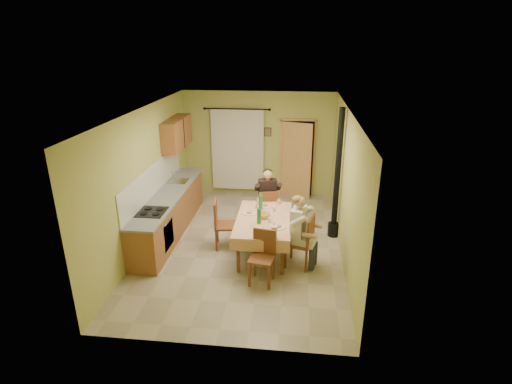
# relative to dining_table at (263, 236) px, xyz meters

# --- Properties ---
(floor) EXTENTS (4.00, 6.00, 0.01)m
(floor) POSITION_rel_dining_table_xyz_m (-0.44, 0.31, -0.38)
(floor) COLOR tan
(floor) RESTS_ON ground
(room_shell) EXTENTS (4.04, 6.04, 2.82)m
(room_shell) POSITION_rel_dining_table_xyz_m (-0.44, 0.31, 1.44)
(room_shell) COLOR #B8BC60
(room_shell) RESTS_ON ground
(kitchen_run) EXTENTS (0.64, 3.64, 1.56)m
(kitchen_run) POSITION_rel_dining_table_xyz_m (-2.15, 0.71, 0.10)
(kitchen_run) COLOR brown
(kitchen_run) RESTS_ON ground
(upper_cabinets) EXTENTS (0.35, 1.40, 0.70)m
(upper_cabinets) POSITION_rel_dining_table_xyz_m (-2.26, 2.01, 1.57)
(upper_cabinets) COLOR brown
(upper_cabinets) RESTS_ON room_shell
(curtain) EXTENTS (1.70, 0.07, 2.22)m
(curtain) POSITION_rel_dining_table_xyz_m (-0.99, 3.21, 0.88)
(curtain) COLOR black
(curtain) RESTS_ON ground
(doorway) EXTENTS (0.96, 0.31, 2.15)m
(doorway) POSITION_rel_dining_table_xyz_m (0.60, 3.23, 0.67)
(doorway) COLOR black
(doorway) RESTS_ON ground
(dining_table) EXTENTS (1.10, 1.81, 0.76)m
(dining_table) POSITION_rel_dining_table_xyz_m (0.00, 0.00, 0.00)
(dining_table) COLOR #E3A579
(dining_table) RESTS_ON ground
(tableware) EXTENTS (0.87, 1.59, 0.33)m
(tableware) POSITION_rel_dining_table_xyz_m (0.02, -0.12, 0.45)
(tableware) COLOR white
(tableware) RESTS_ON dining_table
(chair_far) EXTENTS (0.49, 0.49, 0.98)m
(chair_far) POSITION_rel_dining_table_xyz_m (-0.00, 1.06, -0.09)
(chair_far) COLOR brown
(chair_far) RESTS_ON ground
(chair_near) EXTENTS (0.47, 0.47, 0.97)m
(chair_near) POSITION_rel_dining_table_xyz_m (0.07, -1.05, -0.09)
(chair_near) COLOR brown
(chair_near) RESTS_ON ground
(chair_right) EXTENTS (0.57, 0.57, 1.03)m
(chair_right) POSITION_rel_dining_table_xyz_m (0.72, -0.40, -0.09)
(chair_right) COLOR brown
(chair_right) RESTS_ON ground
(chair_left) EXTENTS (0.52, 0.52, 1.02)m
(chair_left) POSITION_rel_dining_table_xyz_m (-0.80, 0.18, -0.09)
(chair_left) COLOR brown
(chair_left) RESTS_ON ground
(man_far) EXTENTS (0.62, 0.53, 1.39)m
(man_far) POSITION_rel_dining_table_xyz_m (-0.01, 1.07, 0.50)
(man_far) COLOR black
(man_far) RESTS_ON chair_far
(man_right) EXTENTS (0.56, 0.64, 1.39)m
(man_right) POSITION_rel_dining_table_xyz_m (0.71, -0.40, 0.50)
(man_right) COLOR silver
(man_right) RESTS_ON chair_right
(stove_flue) EXTENTS (0.24, 0.24, 2.80)m
(stove_flue) POSITION_rel_dining_table_xyz_m (1.46, 0.91, 0.64)
(stove_flue) COLOR black
(stove_flue) RESTS_ON ground
(picture_back) EXTENTS (0.19, 0.03, 0.23)m
(picture_back) POSITION_rel_dining_table_xyz_m (-0.19, 3.28, 1.37)
(picture_back) COLOR black
(picture_back) RESTS_ON room_shell
(picture_right) EXTENTS (0.03, 0.31, 0.21)m
(picture_right) POSITION_rel_dining_table_xyz_m (1.53, 1.51, 1.47)
(picture_right) COLOR brown
(picture_right) RESTS_ON room_shell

